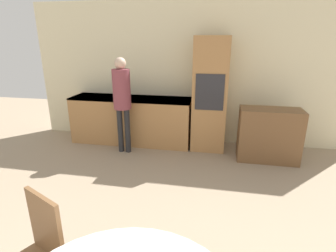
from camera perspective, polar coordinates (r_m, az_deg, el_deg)
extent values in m
cube|color=beige|center=(5.01, 4.79, 11.19)|extent=(6.11, 0.05, 2.60)
cube|color=#AD7A47|center=(5.09, -7.94, 1.29)|extent=(2.27, 0.60, 0.88)
cube|color=black|center=(4.99, -8.15, 5.96)|extent=(2.27, 0.60, 0.03)
cube|color=#AD7A47|center=(4.71, 9.13, 6.73)|extent=(0.59, 0.58, 1.98)
cube|color=#28282D|center=(4.40, 9.04, 7.24)|extent=(0.47, 0.01, 0.60)
cube|color=brown|center=(4.58, 21.08, -1.83)|extent=(0.96, 0.45, 0.87)
cube|color=brown|center=(2.11, -25.10, -19.11)|extent=(0.36, 0.19, 0.49)
cylinder|color=#262628|center=(4.69, -10.33, -0.91)|extent=(0.09, 0.09, 0.80)
cylinder|color=#262628|center=(4.64, -8.79, -1.02)|extent=(0.09, 0.09, 0.80)
cylinder|color=brown|center=(4.48, -10.06, 7.87)|extent=(0.30, 0.30, 0.66)
sphere|color=beige|center=(4.42, -10.38, 13.30)|extent=(0.19, 0.19, 0.19)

